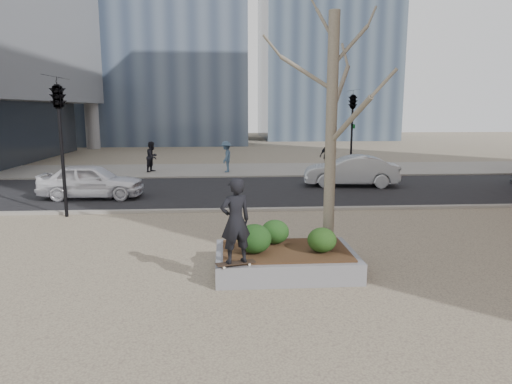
{
  "coord_description": "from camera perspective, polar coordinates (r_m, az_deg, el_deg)",
  "views": [
    {
      "loc": [
        -0.3,
        -9.43,
        3.48
      ],
      "look_at": [
        0.5,
        2.0,
        1.4
      ],
      "focal_mm": 32.0,
      "sensor_mm": 36.0,
      "label": 1
    }
  ],
  "objects": [
    {
      "name": "ground",
      "position": [
        10.05,
        -2.08,
        -9.97
      ],
      "size": [
        120.0,
        120.0,
        0.0
      ],
      "primitive_type": "plane",
      "color": "#9C9173",
      "rests_on": "ground"
    },
    {
      "name": "street",
      "position": [
        19.74,
        -3.07,
        0.14
      ],
      "size": [
        60.0,
        8.0,
        0.02
      ],
      "primitive_type": "cube",
      "color": "black",
      "rests_on": "ground"
    },
    {
      "name": "far_sidewalk",
      "position": [
        26.66,
        -3.33,
        2.79
      ],
      "size": [
        60.0,
        6.0,
        0.02
      ],
      "primitive_type": "cube",
      "color": "gray",
      "rests_on": "ground"
    },
    {
      "name": "planter",
      "position": [
        10.06,
        3.68,
        -8.61
      ],
      "size": [
        3.0,
        2.0,
        0.45
      ],
      "primitive_type": "cube",
      "color": "gray",
      "rests_on": "ground"
    },
    {
      "name": "planter_mulch",
      "position": [
        9.98,
        3.7,
        -7.28
      ],
      "size": [
        2.7,
        1.7,
        0.04
      ],
      "primitive_type": "cube",
      "color": "#382314",
      "rests_on": "planter"
    },
    {
      "name": "sycamore_tree",
      "position": [
        10.0,
        9.5,
        11.93
      ],
      "size": [
        2.8,
        2.8,
        6.6
      ],
      "primitive_type": null,
      "color": "gray",
      "rests_on": "planter_mulch"
    },
    {
      "name": "shrub_left",
      "position": [
        9.64,
        -0.21,
        -5.86
      ],
      "size": [
        0.72,
        0.72,
        0.61
      ],
      "primitive_type": "ellipsoid",
      "color": "black",
      "rests_on": "planter_mulch"
    },
    {
      "name": "shrub_middle",
      "position": [
        10.33,
        2.39,
        -4.98
      ],
      "size": [
        0.63,
        0.63,
        0.54
      ],
      "primitive_type": "ellipsoid",
      "color": "#133D16",
      "rests_on": "planter_mulch"
    },
    {
      "name": "shrub_right",
      "position": [
        9.81,
        8.24,
        -5.95
      ],
      "size": [
        0.62,
        0.62,
        0.52
      ],
      "primitive_type": "ellipsoid",
      "color": "#173912",
      "rests_on": "planter_mulch"
    },
    {
      "name": "skateboard",
      "position": [
        9.06,
        -2.55,
        -9.01
      ],
      "size": [
        0.8,
        0.41,
        0.08
      ],
      "primitive_type": null,
      "rotation": [
        0.0,
        0.0,
        0.28
      ],
      "color": "black",
      "rests_on": "planter"
    },
    {
      "name": "skateboarder",
      "position": [
        8.81,
        -2.59,
        -3.62
      ],
      "size": [
        0.71,
        0.59,
        1.68
      ],
      "primitive_type": "imported",
      "rotation": [
        0.0,
        0.0,
        3.5
      ],
      "color": "black",
      "rests_on": "skateboard"
    },
    {
      "name": "police_car",
      "position": [
        19.1,
        -19.87,
        1.3
      ],
      "size": [
        4.04,
        1.72,
        1.36
      ],
      "primitive_type": "imported",
      "rotation": [
        0.0,
        0.0,
        1.54
      ],
      "color": "white",
      "rests_on": "street"
    },
    {
      "name": "car_silver",
      "position": [
        21.29,
        11.77,
        2.61
      ],
      "size": [
        4.39,
        2.05,
        1.39
      ],
      "primitive_type": "imported",
      "rotation": [
        0.0,
        0.0,
        4.57
      ],
      "color": "#A1A5A9",
      "rests_on": "street"
    },
    {
      "name": "pedestrian_a",
      "position": [
        26.26,
        -12.85,
        4.32
      ],
      "size": [
        0.92,
        1.01,
        1.69
      ],
      "primitive_type": "imported",
      "rotation": [
        0.0,
        0.0,
        1.16
      ],
      "color": "black",
      "rests_on": "far_sidewalk"
    },
    {
      "name": "pedestrian_b",
      "position": [
        25.54,
        -3.73,
        4.44
      ],
      "size": [
        0.83,
        1.21,
        1.73
      ],
      "primitive_type": "imported",
      "rotation": [
        0.0,
        0.0,
        4.53
      ],
      "color": "#405A73",
      "rests_on": "far_sidewalk"
    },
    {
      "name": "pedestrian_c",
      "position": [
        26.08,
        8.93,
        4.5
      ],
      "size": [
        1.12,
        0.8,
        1.77
      ],
      "primitive_type": "imported",
      "rotation": [
        0.0,
        0.0,
        3.54
      ],
      "color": "black",
      "rests_on": "far_sidewalk"
    },
    {
      "name": "traffic_light_near",
      "position": [
        15.95,
        -23.11,
        5.04
      ],
      "size": [
        0.6,
        2.48,
        4.5
      ],
      "primitive_type": null,
      "color": "black",
      "rests_on": "ground"
    },
    {
      "name": "traffic_light_far",
      "position": [
        25.0,
        11.88,
        7.25
      ],
      "size": [
        0.6,
        2.48,
        4.5
      ],
      "primitive_type": null,
      "color": "black",
      "rests_on": "ground"
    }
  ]
}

